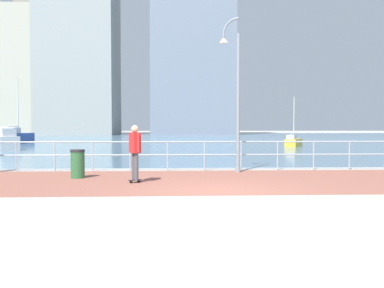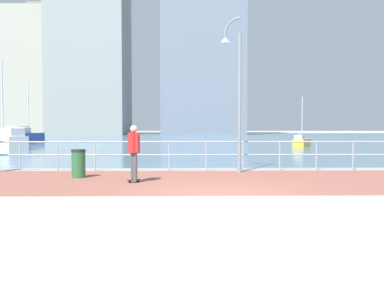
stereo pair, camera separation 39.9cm
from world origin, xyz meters
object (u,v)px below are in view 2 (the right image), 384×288
at_px(skateboarder, 134,148).
at_px(trash_bin, 79,163).
at_px(sailboat_red, 28,137).
at_px(sailboat_white, 4,141).
at_px(lamppost, 235,87).
at_px(sailboat_ivory, 302,142).

distance_m(skateboarder, trash_bin, 2.37).
xyz_separation_m(trash_bin, sailboat_red, (-12.66, 29.25, 0.16)).
xyz_separation_m(trash_bin, sailboat_white, (-9.59, 16.59, 0.15)).
bearing_deg(lamppost, trash_bin, -163.75).
relative_size(skateboarder, sailboat_white, 0.26).
bearing_deg(sailboat_ivory, trash_bin, -122.45).
bearing_deg(sailboat_white, lamppost, -45.26).
relative_size(sailboat_white, sailboat_red, 0.99).
height_order(lamppost, sailboat_ivory, lamppost).
distance_m(sailboat_white, sailboat_red, 13.03).
bearing_deg(trash_bin, skateboarder, -31.78).
bearing_deg(sailboat_red, trash_bin, -66.60).
bearing_deg(sailboat_white, sailboat_ivory, 10.28).
bearing_deg(skateboarder, trash_bin, 148.22).
height_order(skateboarder, sailboat_ivory, sailboat_ivory).
distance_m(skateboarder, sailboat_white, 21.23).
relative_size(trash_bin, sailboat_white, 0.14).
relative_size(skateboarder, sailboat_ivory, 0.41).
height_order(trash_bin, sailboat_ivory, sailboat_ivory).
bearing_deg(trash_bin, sailboat_red, 113.40).
xyz_separation_m(lamppost, sailboat_ivory, (7.86, 19.17, -2.72)).
xyz_separation_m(lamppost, skateboarder, (-3.35, -2.76, -2.08)).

